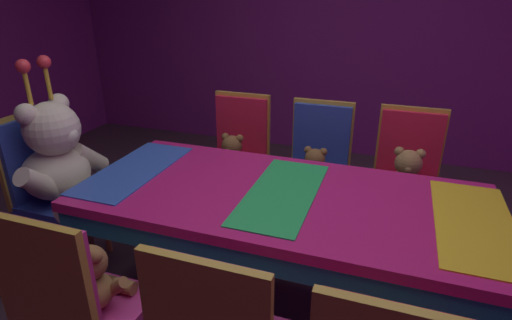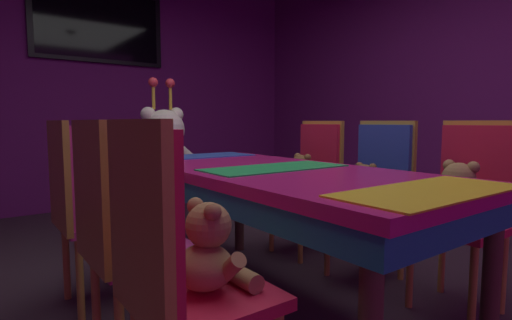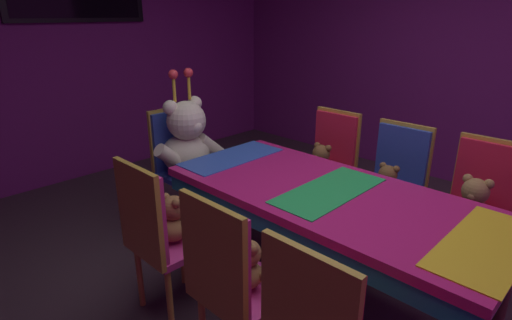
% 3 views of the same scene
% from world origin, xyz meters
% --- Properties ---
extents(ground_plane, '(7.90, 7.90, 0.00)m').
position_xyz_m(ground_plane, '(0.00, 0.00, 0.00)').
color(ground_plane, '#3F2D38').
extents(wall_right, '(0.12, 6.40, 2.80)m').
position_xyz_m(wall_right, '(2.60, 0.00, 1.40)').
color(wall_right, '#721E72').
rests_on(wall_right, ground_plane).
extents(banquet_table, '(0.90, 2.02, 0.75)m').
position_xyz_m(banquet_table, '(0.00, 0.00, 0.65)').
color(banquet_table, '#C61E72').
rests_on(banquet_table, ground_plane).
extents(chair_left_2, '(0.42, 0.41, 0.98)m').
position_xyz_m(chair_left_2, '(-0.83, 0.59, 0.60)').
color(chair_left_2, '#CC338C').
rests_on(chair_left_2, ground_plane).
extents(teddy_left_2, '(0.24, 0.31, 0.29)m').
position_xyz_m(teddy_left_2, '(-0.69, 0.59, 0.58)').
color(teddy_left_2, olive).
rests_on(teddy_left_2, chair_left_2).
extents(chair_right_0, '(0.42, 0.41, 0.98)m').
position_xyz_m(chair_right_0, '(0.85, -0.59, 0.60)').
color(chair_right_0, red).
rests_on(chair_right_0, ground_plane).
extents(teddy_right_0, '(0.27, 0.34, 0.32)m').
position_xyz_m(teddy_right_0, '(0.71, -0.59, 0.60)').
color(teddy_right_0, '#9E7247').
rests_on(teddy_right_0, chair_right_0).
extents(chair_right_1, '(0.42, 0.41, 0.98)m').
position_xyz_m(chair_right_1, '(0.83, -0.02, 0.60)').
color(chair_right_1, '#2D47B2').
rests_on(chair_right_1, ground_plane).
extents(teddy_right_1, '(0.22, 0.28, 0.27)m').
position_xyz_m(teddy_right_1, '(0.68, -0.02, 0.57)').
color(teddy_right_1, brown).
rests_on(teddy_right_1, chair_right_1).
extents(chair_right_2, '(0.42, 0.41, 0.98)m').
position_xyz_m(chair_right_2, '(0.84, 0.56, 0.60)').
color(chair_right_2, red).
rests_on(chair_right_2, ground_plane).
extents(teddy_right_2, '(0.24, 0.30, 0.29)m').
position_xyz_m(teddy_right_2, '(0.69, 0.56, 0.58)').
color(teddy_right_2, brown).
rests_on(teddy_right_2, chair_right_2).
extents(throne_chair, '(0.41, 0.42, 0.98)m').
position_xyz_m(throne_chair, '(0.00, 1.54, 0.60)').
color(throne_chair, '#2D47B2').
rests_on(throne_chair, ground_plane).
extents(king_teddy_bear, '(0.67, 0.52, 0.86)m').
position_xyz_m(king_teddy_bear, '(0.00, 1.38, 0.73)').
color(king_teddy_bear, silver).
rests_on(king_teddy_bear, throne_chair).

